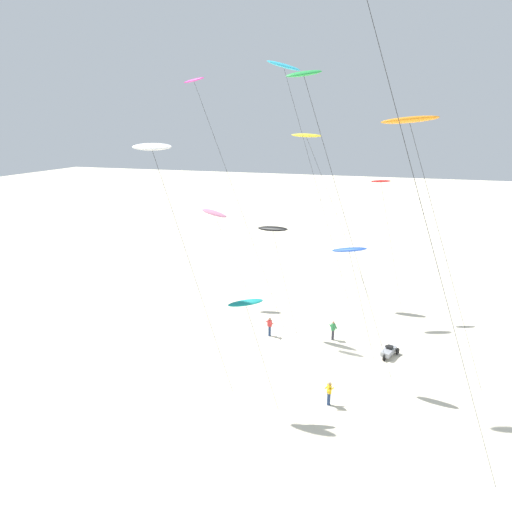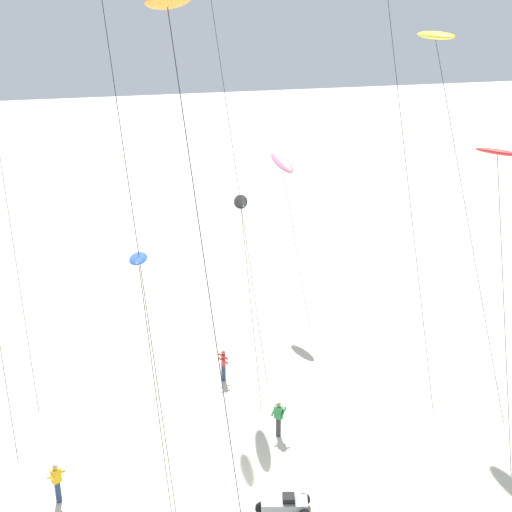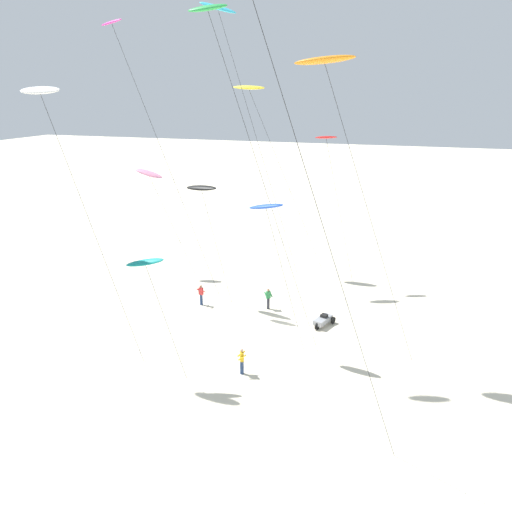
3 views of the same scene
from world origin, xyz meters
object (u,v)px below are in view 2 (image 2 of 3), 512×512
kite_flyer_middle (278,418)px  kite_flyer_furthest (57,482)px  kite_pink (282,163)px  beach_buggy (286,504)px  kite_red (498,159)px  kite_black (241,203)px  kite_orange (168,3)px  kite_flyer_nearest (223,364)px  kite_yellow (436,38)px  kite_blue (138,261)px

kite_flyer_middle → kite_flyer_furthest: 9.36m
kite_pink → beach_buggy: kite_pink is taller
kite_red → kite_black: bearing=133.2°
beach_buggy → kite_orange: bearing=-179.8°
kite_flyer_nearest → kite_flyer_middle: size_ratio=1.00×
kite_black → beach_buggy: kite_black is taller
kite_black → kite_flyer_nearest: bearing=-174.2°
kite_yellow → kite_orange: bearing=-147.3°
kite_black → kite_blue: size_ratio=0.96×
kite_black → kite_yellow: (9.22, -0.70, 7.14)m
kite_flyer_middle → beach_buggy: bearing=-107.9°
kite_yellow → kite_flyer_furthest: 24.79m
kite_red → kite_flyer_middle: 13.87m
kite_black → kite_red: bearing=-46.8°
kite_red → kite_black: (-7.50, 8.00, -3.10)m
kite_pink → kite_flyer_middle: size_ratio=5.83×
kite_pink → kite_yellow: bearing=-61.5°
beach_buggy → kite_flyer_middle: bearing=72.1°
kite_yellow → kite_orange: (-14.37, -9.22, 1.31)m
kite_pink → kite_orange: kite_orange is taller
kite_black → kite_pink: size_ratio=0.97×
kite_red → beach_buggy: size_ratio=5.93×
kite_red → kite_yellow: bearing=76.8°
kite_flyer_furthest → kite_yellow: bearing=17.3°
kite_pink → beach_buggy: (-6.46, -17.17, -8.66)m
kite_black → kite_yellow: kite_yellow is taller
kite_blue → kite_flyer_nearest: size_ratio=5.90×
kite_pink → kite_flyer_nearest: kite_pink is taller
kite_black → kite_orange: kite_orange is taller
kite_blue → kite_pink: bearing=52.7°
kite_yellow → kite_pink: (-4.33, 7.96, -7.15)m
kite_red → beach_buggy: 14.98m
kite_black → kite_blue: kite_blue is taller
kite_orange → kite_flyer_middle: size_ratio=10.79×
kite_blue → kite_flyer_furthest: (-3.50, 0.40, -8.52)m
kite_flyer_nearest → kite_flyer_furthest: 10.53m
kite_red → kite_flyer_furthest: kite_red is taller
kite_yellow → kite_blue: bearing=-157.8°
kite_orange → kite_flyer_middle: kite_orange is taller
kite_blue → beach_buggy: 10.42m
kite_blue → kite_red: bearing=-4.8°
kite_flyer_furthest → kite_orange: bearing=-39.2°
kite_red → kite_orange: (-12.66, -1.93, 5.35)m
kite_flyer_nearest → beach_buggy: (-0.56, -9.81, -0.46)m
kite_yellow → kite_flyer_middle: 18.53m
kite_black → kite_flyer_furthest: (-9.38, -6.48, -8.20)m
kite_blue → kite_flyer_middle: bearing=14.9°
kite_flyer_nearest → beach_buggy: size_ratio=0.79×
kite_orange → kite_flyer_nearest: size_ratio=10.79×
kite_orange → kite_blue: 8.71m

